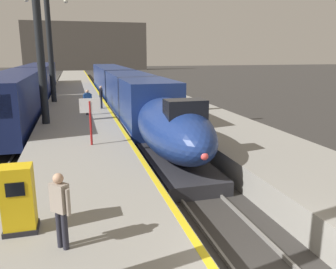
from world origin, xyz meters
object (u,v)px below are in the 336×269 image
station_column_mid (37,17)px  departure_info_board (90,112)px  station_column_far (49,35)px  passenger_mid_platform (88,100)px  highspeed_train_main (124,91)px  regional_train_adjacent (31,85)px  rolling_suitcase (85,106)px  passenger_near_edge (101,95)px  ticket_machine_yellow (19,202)px  passenger_far_waiting (60,205)px

station_column_mid → departure_info_board: station_column_mid is taller
station_column_far → passenger_mid_platform: size_ratio=5.40×
highspeed_train_main → regional_train_adjacent: bearing=146.4°
station_column_far → departure_info_board: size_ratio=4.31×
station_column_mid → rolling_suitcase: (2.38, 4.31, -5.68)m
regional_train_adjacent → rolling_suitcase: size_ratio=37.27×
passenger_near_edge → departure_info_board: 10.61m
highspeed_train_main → rolling_suitcase: size_ratio=39.89×
rolling_suitcase → ticket_machine_yellow: (-2.03, -17.42, 0.44)m
passenger_mid_platform → departure_info_board: (-0.20, -7.94, 0.52)m
ticket_machine_yellow → highspeed_train_main: bearing=75.6°
passenger_mid_platform → ticket_machine_yellow: 15.55m
passenger_mid_platform → departure_info_board: size_ratio=0.80×
passenger_mid_platform → passenger_far_waiting: size_ratio=1.00×
station_column_mid → rolling_suitcase: bearing=61.1°
highspeed_train_main → passenger_mid_platform: bearing=-118.5°
station_column_far → departure_info_board: station_column_far is taller
passenger_near_edge → ticket_machine_yellow: passenger_near_edge is taller
highspeed_train_main → rolling_suitcase: (-3.52, -4.13, -0.56)m
passenger_mid_platform → passenger_near_edge: bearing=67.3°
rolling_suitcase → departure_info_board: size_ratio=0.46×
station_column_mid → departure_info_board: (2.35, -5.66, -4.48)m
highspeed_train_main → ticket_machine_yellow: (-5.55, -21.55, -0.13)m
passenger_mid_platform → passenger_far_waiting: bearing=-94.3°
passenger_far_waiting → rolling_suitcase: bearing=86.7°
station_column_mid → passenger_far_waiting: size_ratio=5.95×
regional_train_adjacent → ticket_machine_yellow: 27.06m
rolling_suitcase → passenger_far_waiting: bearing=-93.3°
highspeed_train_main → rolling_suitcase: bearing=-130.4°
station_column_far → rolling_suitcase: bearing=-65.7°
station_column_mid → passenger_near_edge: (3.63, 4.86, -5.00)m
regional_train_adjacent → passenger_mid_platform: regional_train_adjacent is taller
passenger_mid_platform → ticket_machine_yellow: (-2.20, -15.39, -0.25)m
station_column_mid → rolling_suitcase: station_column_mid is taller
regional_train_adjacent → passenger_near_edge: (5.83, -8.96, -0.09)m
rolling_suitcase → departure_info_board: departure_info_board is taller
regional_train_adjacent → departure_info_board: 20.01m
rolling_suitcase → departure_info_board: (-0.03, -9.97, 1.20)m
station_column_mid → passenger_near_edge: 7.86m
regional_train_adjacent → station_column_far: 6.51m
station_column_mid → passenger_far_waiting: (1.31, -14.12, -5.00)m
highspeed_train_main → station_column_mid: 11.50m
passenger_far_waiting → ticket_machine_yellow: passenger_far_waiting is taller
station_column_mid → passenger_mid_platform: (2.55, 2.27, -5.00)m
passenger_near_edge → rolling_suitcase: bearing=-156.1°
rolling_suitcase → ticket_machine_yellow: size_ratio=0.61×
highspeed_train_main → ticket_machine_yellow: highspeed_train_main is taller
regional_train_adjacent → rolling_suitcase: (4.58, -9.52, -0.77)m
highspeed_train_main → departure_info_board: 14.55m
highspeed_train_main → regional_train_adjacent: size_ratio=1.07×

